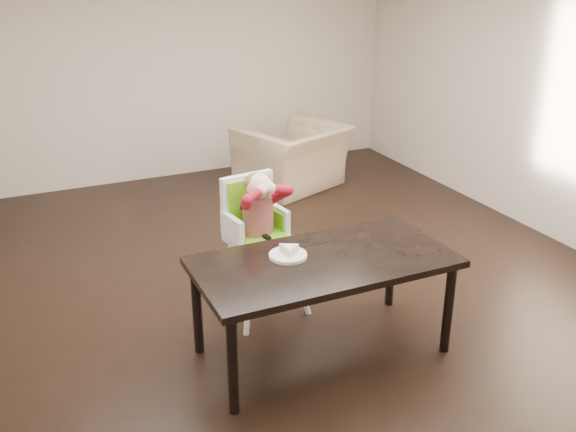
# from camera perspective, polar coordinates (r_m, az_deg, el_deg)

# --- Properties ---
(ground) EXTENTS (7.00, 7.00, 0.00)m
(ground) POSITION_cam_1_polar(r_m,az_deg,el_deg) (5.52, -0.57, -7.01)
(ground) COLOR black
(ground) RESTS_ON ground
(room_walls) EXTENTS (6.02, 7.02, 2.71)m
(room_walls) POSITION_cam_1_polar(r_m,az_deg,el_deg) (4.88, -0.65, 12.31)
(room_walls) COLOR beige
(room_walls) RESTS_ON ground
(dining_table) EXTENTS (1.80, 0.90, 0.75)m
(dining_table) POSITION_cam_1_polar(r_m,az_deg,el_deg) (4.48, 3.20, -4.73)
(dining_table) COLOR black
(dining_table) RESTS_ON ground
(high_chair) EXTENTS (0.55, 0.55, 1.17)m
(high_chair) POSITION_cam_1_polar(r_m,az_deg,el_deg) (4.99, -2.82, 0.18)
(high_chair) COLOR white
(high_chair) RESTS_ON ground
(plate) EXTENTS (0.31, 0.31, 0.08)m
(plate) POSITION_cam_1_polar(r_m,az_deg,el_deg) (4.46, 0.04, -3.31)
(plate) COLOR white
(plate) RESTS_ON dining_table
(armchair) EXTENTS (1.38, 1.14, 1.03)m
(armchair) POSITION_cam_1_polar(r_m,az_deg,el_deg) (7.84, 0.41, 6.18)
(armchair) COLOR tan
(armchair) RESTS_ON ground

